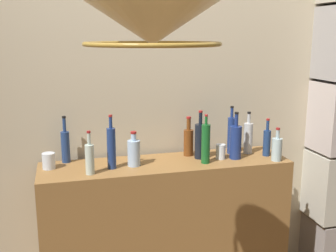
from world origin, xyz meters
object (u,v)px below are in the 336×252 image
at_px(liquor_bottle_gin, 248,137).
at_px(liquor_bottle_bourbon, 267,142).
at_px(liquor_bottle_rum, 206,143).
at_px(pendant_lamp, 152,25).
at_px(liquor_bottle_port, 90,158).
at_px(liquor_bottle_vodka, 231,134).
at_px(glass_tumbler_highball, 49,161).
at_px(glass_tumbler_rocks, 221,152).
at_px(liquor_bottle_sherry, 277,149).
at_px(liquor_bottle_whiskey, 200,140).
at_px(liquor_bottle_brandy, 111,147).
at_px(liquor_bottle_scotch, 65,145).
at_px(liquor_bottle_rye, 236,141).
at_px(liquor_bottle_vermouth, 189,141).
at_px(liquor_bottle_amaro, 134,152).

relative_size(liquor_bottle_gin, liquor_bottle_bourbon, 1.13).
distance_m(liquor_bottle_rum, liquor_bottle_bourbon, 0.46).
bearing_deg(pendant_lamp, liquor_bottle_port, 103.04).
bearing_deg(liquor_bottle_vodka, glass_tumbler_highball, -178.70).
height_order(glass_tumbler_rocks, pendant_lamp, pendant_lamp).
bearing_deg(liquor_bottle_sherry, glass_tumbler_rocks, 159.38).
bearing_deg(liquor_bottle_sherry, liquor_bottle_vodka, 133.82).
bearing_deg(liquor_bottle_vodka, liquor_bottle_bourbon, -27.89).
height_order(liquor_bottle_whiskey, pendant_lamp, pendant_lamp).
distance_m(liquor_bottle_brandy, liquor_bottle_bourbon, 1.05).
distance_m(liquor_bottle_scotch, glass_tumbler_rocks, 1.01).
bearing_deg(glass_tumbler_rocks, liquor_bottle_gin, 19.28).
bearing_deg(liquor_bottle_whiskey, liquor_bottle_rye, -15.86).
height_order(liquor_bottle_whiskey, liquor_bottle_rum, liquor_bottle_whiskey).
distance_m(liquor_bottle_scotch, liquor_bottle_gin, 1.23).
xyz_separation_m(liquor_bottle_brandy, liquor_bottle_gin, (0.95, 0.10, -0.02)).
xyz_separation_m(glass_tumbler_highball, pendant_lamp, (0.43, -1.00, 0.79)).
height_order(liquor_bottle_scotch, liquor_bottle_brandy, liquor_bottle_brandy).
height_order(liquor_bottle_rum, liquor_bottle_bourbon, liquor_bottle_rum).
height_order(liquor_bottle_vermouth, liquor_bottle_bourbon, liquor_bottle_vermouth).
bearing_deg(liquor_bottle_scotch, liquor_bottle_port, -64.19).
bearing_deg(glass_tumbler_rocks, liquor_bottle_bourbon, -1.49).
distance_m(liquor_bottle_whiskey, liquor_bottle_vermouth, 0.10).
height_order(liquor_bottle_port, liquor_bottle_rye, liquor_bottle_rye).
bearing_deg(liquor_bottle_bourbon, liquor_bottle_brandy, -179.68).
distance_m(liquor_bottle_vodka, liquor_bottle_rye, 0.12).
height_order(liquor_bottle_rye, pendant_lamp, pendant_lamp).
distance_m(liquor_bottle_scotch, liquor_bottle_rye, 1.10).
bearing_deg(liquor_bottle_port, glass_tumbler_rocks, 5.91).
relative_size(liquor_bottle_sherry, glass_tumbler_highball, 2.22).
distance_m(liquor_bottle_whiskey, pendant_lamp, 1.32).
bearing_deg(liquor_bottle_whiskey, liquor_bottle_sherry, -20.71).
relative_size(glass_tumbler_highball, pendant_lamp, 0.19).
distance_m(liquor_bottle_amaro, glass_tumbler_highball, 0.52).
relative_size(liquor_bottle_rum, pendant_lamp, 0.62).
bearing_deg(liquor_bottle_vodka, liquor_bottle_vermouth, 174.76).
bearing_deg(liquor_bottle_vermouth, liquor_bottle_whiskey, -56.66).
bearing_deg(liquor_bottle_scotch, liquor_bottle_brandy, -36.54).
bearing_deg(liquor_bottle_bourbon, liquor_bottle_port, -176.14).
height_order(liquor_bottle_amaro, pendant_lamp, pendant_lamp).
relative_size(liquor_bottle_vodka, liquor_bottle_scotch, 1.10).
bearing_deg(liquor_bottle_port, liquor_bottle_brandy, 28.44).
relative_size(liquor_bottle_port, liquor_bottle_brandy, 0.78).
xyz_separation_m(liquor_bottle_vodka, liquor_bottle_vermouth, (-0.30, 0.03, -0.03)).
distance_m(liquor_bottle_brandy, pendant_lamp, 1.15).
bearing_deg(pendant_lamp, liquor_bottle_vodka, 52.92).
xyz_separation_m(liquor_bottle_vodka, liquor_bottle_rye, (-0.02, -0.12, -0.02)).
distance_m(liquor_bottle_gin, pendant_lamp, 1.53).
height_order(liquor_bottle_scotch, liquor_bottle_whiskey, liquor_bottle_whiskey).
distance_m(liquor_bottle_brandy, liquor_bottle_rum, 0.59).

